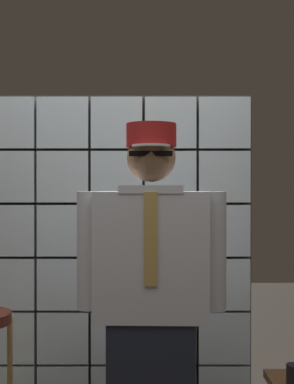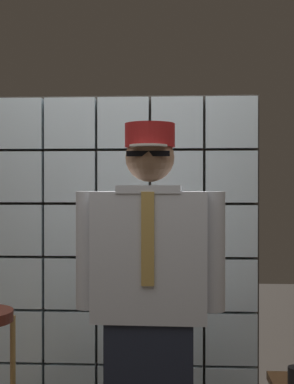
# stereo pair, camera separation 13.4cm
# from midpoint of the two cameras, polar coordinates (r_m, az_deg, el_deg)

# --- Properties ---
(glass_block_wall) EXTENTS (1.68, 0.10, 2.01)m
(glass_block_wall) POSITION_cam_midpoint_polar(r_m,az_deg,el_deg) (3.42, -1.32, -6.77)
(glass_block_wall) COLOR silver
(glass_block_wall) RESTS_ON ground
(standing_person) EXTENTS (0.68, 0.29, 1.70)m
(standing_person) POSITION_cam_midpoint_polar(r_m,az_deg,el_deg) (2.51, 1.85, -11.67)
(standing_person) COLOR #1E2333
(standing_person) RESTS_ON ground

